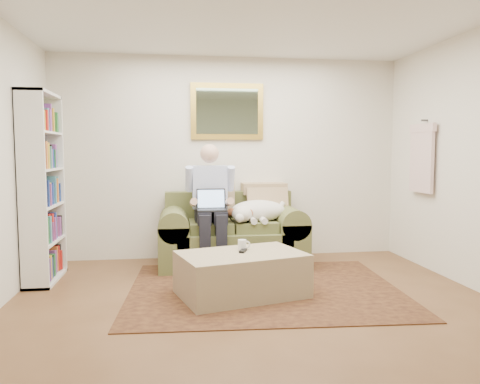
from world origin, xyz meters
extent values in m
cube|color=brown|center=(0.00, 0.00, 0.00)|extent=(4.50, 5.00, 0.01)
cube|color=silver|center=(0.00, 2.50, 1.30)|extent=(4.50, 0.01, 2.60)
cube|color=black|center=(0.17, 0.94, 0.01)|extent=(2.79, 2.29, 0.01)
cube|color=olive|center=(-0.03, 1.99, 0.22)|extent=(1.33, 0.85, 0.43)
cube|color=olive|center=(-0.03, 2.36, 0.65)|extent=(1.61, 0.19, 0.44)
cube|color=olive|center=(-0.73, 1.99, 0.27)|extent=(0.35, 0.85, 0.89)
cube|color=olive|center=(0.68, 1.99, 0.27)|extent=(0.35, 0.85, 0.89)
cube|color=olive|center=(-0.29, 1.94, 0.49)|extent=(0.50, 0.57, 0.12)
cube|color=olive|center=(0.24, 1.94, 0.49)|extent=(0.50, 0.57, 0.12)
cube|color=black|center=(-0.29, 1.74, 0.72)|extent=(0.34, 0.24, 0.02)
cube|color=black|center=(-0.29, 1.86, 0.83)|extent=(0.34, 0.06, 0.23)
cube|color=#99BFF2|center=(-0.29, 1.85, 0.83)|extent=(0.31, 0.05, 0.20)
cube|color=tan|center=(-0.08, 0.76, 0.21)|extent=(1.31, 1.02, 0.42)
cylinder|color=white|center=(-0.06, 0.91, 0.47)|extent=(0.08, 0.08, 0.10)
cube|color=black|center=(-0.06, 0.81, 0.43)|extent=(0.10, 0.16, 0.02)
cube|color=gold|center=(-0.03, 2.48, 1.90)|extent=(0.94, 0.04, 0.72)
cube|color=gray|center=(-0.03, 2.46, 1.90)|extent=(0.80, 0.01, 0.58)
camera|label=1|loc=(-0.71, -3.58, 1.38)|focal=35.00mm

